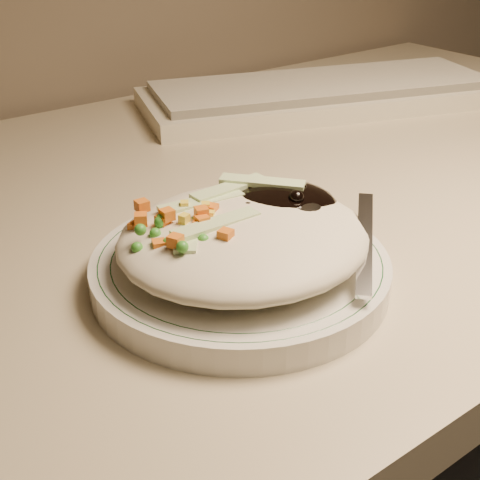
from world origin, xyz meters
TOP-DOWN VIEW (x-y plane):
  - desk at (0.00, 1.38)m, footprint 1.40×0.70m
  - plate at (-0.09, 1.22)m, footprint 0.23×0.23m
  - plate_rim at (-0.09, 1.22)m, footprint 0.21×0.21m
  - meal at (-0.09, 1.22)m, footprint 0.21×0.19m
  - keyboard at (0.28, 1.53)m, footprint 0.52×0.32m

SIDE VIEW (x-z plane):
  - desk at x=0.00m, z-range 0.17..0.91m
  - plate at x=-0.09m, z-range 0.74..0.76m
  - keyboard at x=0.28m, z-range 0.74..0.77m
  - plate_rim at x=-0.09m, z-range 0.76..0.76m
  - meal at x=-0.09m, z-range 0.76..0.81m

